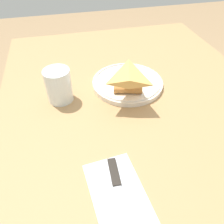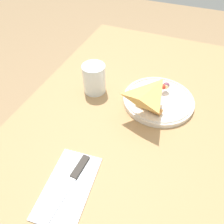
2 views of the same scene
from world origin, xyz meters
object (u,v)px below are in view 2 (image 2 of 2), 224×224
Objects in this scene: napkin_folded at (68,187)px; butter_knife at (70,182)px; milk_glass at (94,79)px; plate_pizza at (158,99)px; dining_table at (155,128)px.

butter_knife is at bearing 177.04° from napkin_folded.
milk_glass is 0.51× the size of napkin_folded.
milk_glass is at bearing -165.04° from napkin_folded.
milk_glass reaches higher than plate_pizza.
milk_glass reaches higher than napkin_folded.
napkin_folded is at bearing 0.00° from butter_knife.
dining_table is 0.39m from butter_knife.
dining_table is 0.28m from milk_glass.
dining_table is 0.12m from plate_pizza.
butter_knife is (0.34, -0.15, 0.10)m from dining_table.
plate_pizza is 1.16× the size of napkin_folded.
butter_knife is (0.38, -0.13, -0.01)m from plate_pizza.
milk_glass is 0.55× the size of butter_knife.
plate_pizza is (-0.04, -0.01, 0.11)m from dining_table.
napkin_folded is at bearing -18.87° from plate_pizza.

